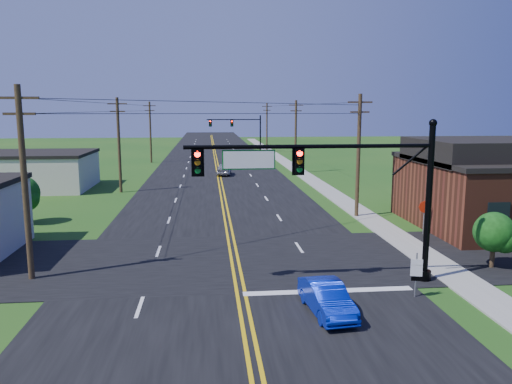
{
  "coord_description": "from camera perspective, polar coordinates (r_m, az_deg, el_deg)",
  "views": [
    {
      "loc": [
        -1.19,
        -13.4,
        7.91
      ],
      "look_at": [
        1.11,
        10.0,
        3.99
      ],
      "focal_mm": 35.0,
      "sensor_mm": 36.0,
      "label": 1
    }
  ],
  "objects": [
    {
      "name": "ground",
      "position": [
        15.6,
        -0.49,
        -20.99
      ],
      "size": [
        260.0,
        260.0,
        0.0
      ],
      "primitive_type": "plane",
      "color": "#184614",
      "rests_on": "ground"
    },
    {
      "name": "road_main",
      "position": [
        63.9,
        -4.51,
        2.33
      ],
      "size": [
        16.0,
        220.0,
        0.04
      ],
      "primitive_type": "cube",
      "color": "black",
      "rests_on": "ground"
    },
    {
      "name": "road_cross",
      "position": [
        26.62,
        -2.82,
        -7.79
      ],
      "size": [
        70.0,
        10.0,
        0.04
      ],
      "primitive_type": "cube",
      "color": "black",
      "rests_on": "ground"
    },
    {
      "name": "sidewalk",
      "position": [
        55.23,
        6.67,
        1.2
      ],
      "size": [
        2.0,
        160.0,
        0.08
      ],
      "primitive_type": "cube",
      "color": "gray",
      "rests_on": "ground"
    },
    {
      "name": "signal_mast_main",
      "position": [
        22.32,
        8.79,
        1.21
      ],
      "size": [
        11.3,
        0.6,
        7.48
      ],
      "color": "black",
      "rests_on": "ground"
    },
    {
      "name": "signal_mast_far",
      "position": [
        93.63,
        -2.18,
        7.39
      ],
      "size": [
        10.98,
        0.6,
        7.48
      ],
      "color": "black",
      "rests_on": "ground"
    },
    {
      "name": "cream_bldg_far",
      "position": [
        54.73,
        -24.58,
        2.25
      ],
      "size": [
        12.2,
        9.2,
        3.7
      ],
      "color": "beige",
      "rests_on": "ground"
    },
    {
      "name": "utility_pole_left_a",
      "position": [
        25.03,
        -24.95,
        1.26
      ],
      "size": [
        1.8,
        0.28,
        9.0
      ],
      "color": "#382819",
      "rests_on": "ground"
    },
    {
      "name": "utility_pole_left_b",
      "position": [
        49.21,
        -15.39,
        5.4
      ],
      "size": [
        1.8,
        0.28,
        9.0
      ],
      "color": "#382819",
      "rests_on": "ground"
    },
    {
      "name": "utility_pole_left_c",
      "position": [
        75.92,
        -11.98,
        6.84
      ],
      "size": [
        1.8,
        0.28,
        9.0
      ],
      "color": "#382819",
      "rests_on": "ground"
    },
    {
      "name": "utility_pole_right_a",
      "position": [
        37.2,
        11.62,
        4.35
      ],
      "size": [
        1.8,
        0.28,
        9.0
      ],
      "color": "#382819",
      "rests_on": "ground"
    },
    {
      "name": "utility_pole_right_b",
      "position": [
        62.46,
        4.56,
        6.5
      ],
      "size": [
        1.8,
        0.28,
        9.0
      ],
      "color": "#382819",
      "rests_on": "ground"
    },
    {
      "name": "utility_pole_right_c",
      "position": [
        92.11,
        1.25,
        7.47
      ],
      "size": [
        1.8,
        0.28,
        9.0
      ],
      "color": "#382819",
      "rests_on": "ground"
    },
    {
      "name": "tree_right_back",
      "position": [
        43.31,
        17.83,
        1.96
      ],
      "size": [
        3.0,
        3.0,
        4.1
      ],
      "color": "#382819",
      "rests_on": "ground"
    },
    {
      "name": "shrub_corner",
      "position": [
        27.61,
        25.56,
        -4.16
      ],
      "size": [
        2.0,
        2.0,
        2.86
      ],
      "color": "#382819",
      "rests_on": "ground"
    },
    {
      "name": "tree_left",
      "position": [
        38.08,
        -25.2,
        -0.13
      ],
      "size": [
        2.4,
        2.4,
        3.37
      ],
      "color": "#382819",
      "rests_on": "ground"
    },
    {
      "name": "blue_car",
      "position": [
        20.01,
        8.08,
        -12.01
      ],
      "size": [
        1.7,
        3.86,
        1.23
      ],
      "primitive_type": "imported",
      "rotation": [
        0.0,
        0.0,
        0.11
      ],
      "color": "#0820B5",
      "rests_on": "ground"
    },
    {
      "name": "distant_car",
      "position": [
        60.44,
        -3.67,
        2.59
      ],
      "size": [
        2.06,
        4.29,
        1.41
      ],
      "primitive_type": "imported",
      "rotation": [
        0.0,
        0.0,
        3.05
      ],
      "color": "#A7A7AB",
      "rests_on": "ground"
    },
    {
      "name": "route_sign",
      "position": [
        22.29,
        17.84,
        -8.68
      ],
      "size": [
        0.48,
        0.16,
        1.96
      ],
      "rotation": [
        0.0,
        0.0,
        -0.27
      ],
      "color": "slate",
      "rests_on": "ground"
    },
    {
      "name": "stop_sign",
      "position": [
        33.25,
        18.7,
        -2.0
      ],
      "size": [
        0.79,
        0.09,
        2.22
      ],
      "rotation": [
        0.0,
        0.0,
        -0.01
      ],
      "color": "slate",
      "rests_on": "ground"
    }
  ]
}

